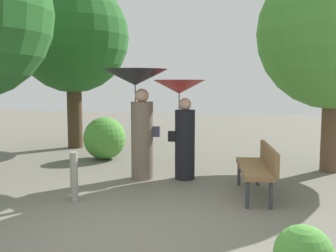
% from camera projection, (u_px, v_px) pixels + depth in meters
% --- Properties ---
extents(ground_plane, '(40.00, 40.00, 0.00)m').
position_uv_depth(ground_plane, '(116.00, 232.00, 4.78)').
color(ground_plane, '#6B665B').
extents(person_left, '(1.25, 1.25, 2.11)m').
position_uv_depth(person_left, '(138.00, 100.00, 7.36)').
color(person_left, '#6B5B4C').
rests_on(person_left, ground).
extents(person_right, '(1.00, 1.00, 1.91)m').
position_uv_depth(person_right, '(182.00, 112.00, 7.34)').
color(person_right, black).
rests_on(person_right, ground).
extents(park_bench, '(0.65, 1.54, 0.83)m').
position_uv_depth(park_bench, '(259.00, 165.00, 6.27)').
color(park_bench, '#38383D').
rests_on(park_bench, ground).
extents(tree_near_right, '(3.14, 3.14, 4.91)m').
position_uv_depth(tree_near_right, '(336.00, 20.00, 7.78)').
color(tree_near_right, brown).
rests_on(tree_near_right, ground).
extents(tree_mid_left, '(3.16, 3.16, 5.28)m').
position_uv_depth(tree_mid_left, '(72.00, 27.00, 10.80)').
color(tree_mid_left, '#42301E').
rests_on(tree_mid_left, ground).
extents(bush_path_right, '(1.03, 1.03, 1.03)m').
position_uv_depth(bush_path_right, '(105.00, 138.00, 9.39)').
color(bush_path_right, '#4C9338').
rests_on(bush_path_right, ground).
extents(path_marker_post, '(0.12, 0.12, 0.79)m').
position_uv_depth(path_marker_post, '(74.00, 177.00, 5.98)').
color(path_marker_post, gray).
rests_on(path_marker_post, ground).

